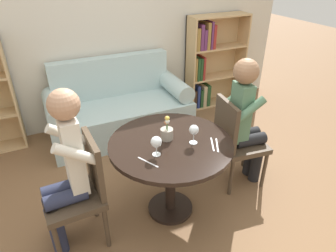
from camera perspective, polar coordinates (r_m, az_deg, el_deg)
name	(u,v)px	position (r m, az deg, el deg)	size (l,w,h in m)	color
ground_plane	(170,208)	(2.82, 0.44, -15.44)	(16.00, 16.00, 0.00)	brown
back_wall	(102,18)	(3.88, -12.52, 19.47)	(5.20, 0.05, 2.70)	beige
round_table	(171,156)	(2.44, 0.50, -5.69)	(0.99, 0.99, 0.72)	black
couch	(119,110)	(3.81, -9.29, 3.01)	(1.71, 0.80, 0.92)	#A8C1C1
bookshelf_right	(208,63)	(4.46, 7.68, 11.81)	(0.88, 0.28, 1.31)	tan
chair_left	(82,188)	(2.37, -16.14, -11.32)	(0.44, 0.44, 0.90)	#473828
chair_right	(235,139)	(2.89, 12.68, -2.46)	(0.47, 0.47, 0.90)	#473828
person_left	(65,171)	(2.24, -18.97, -8.06)	(0.43, 0.35, 1.30)	#282D47
person_right	(246,120)	(2.83, 14.69, 1.18)	(0.44, 0.37, 1.27)	black
wine_glass_left	(156,142)	(2.17, -2.25, -3.15)	(0.08, 0.08, 0.15)	white
wine_glass_right	(194,130)	(2.31, 4.95, -0.84)	(0.08, 0.08, 0.16)	white
flower_vase	(167,131)	(2.37, -0.21, -1.01)	(0.10, 0.10, 0.22)	#9E9384
knife_left_setting	(212,144)	(2.36, 8.45, -3.44)	(0.09, 0.18, 0.00)	silver
fork_left_setting	(148,162)	(2.15, -3.83, -6.88)	(0.10, 0.17, 0.00)	silver
knife_right_setting	(217,145)	(2.36, 9.34, -3.61)	(0.10, 0.17, 0.00)	silver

